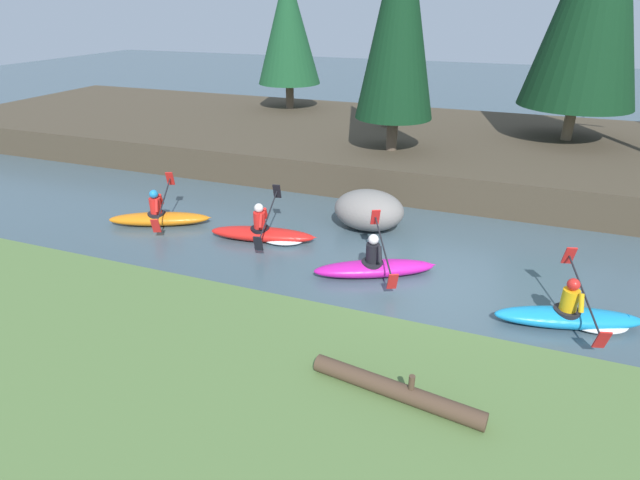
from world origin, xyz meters
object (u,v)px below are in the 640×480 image
at_px(kayaker_trailing, 267,234).
at_px(driftwood_log, 396,390).
at_px(kayaker_lead, 575,317).
at_px(kayaker_middle, 375,266).
at_px(kayaker_far_back, 160,217).
at_px(boulder_midstream, 369,210).

xyz_separation_m(kayaker_trailing, driftwood_log, (4.45, -5.24, 0.74)).
bearing_deg(kayaker_lead, kayaker_middle, 156.67).
height_order(kayaker_middle, kayaker_far_back, same).
relative_size(kayaker_lead, kayaker_far_back, 1.02).
bearing_deg(kayaker_lead, boulder_midstream, 132.90).
bearing_deg(kayaker_trailing, driftwood_log, -60.35).
xyz_separation_m(kayaker_far_back, boulder_midstream, (5.39, 1.75, 0.31)).
bearing_deg(boulder_midstream, kayaker_trailing, -143.33).
bearing_deg(kayaker_far_back, boulder_midstream, -4.56).
relative_size(boulder_midstream, driftwood_log, 0.80).
bearing_deg(kayaker_lead, kayaker_far_back, 157.81).
height_order(kayaker_middle, driftwood_log, driftwood_log).
xyz_separation_m(kayaker_lead, kayaker_trailing, (-7.03, 1.34, 0.00)).
relative_size(kayaker_lead, boulder_midstream, 1.49).
relative_size(kayaker_middle, driftwood_log, 1.15).
xyz_separation_m(kayaker_lead, kayaker_middle, (-3.99, 0.57, 0.02)).
distance_m(kayaker_middle, boulder_midstream, 2.58).
height_order(kayaker_trailing, driftwood_log, driftwood_log).
distance_m(kayaker_middle, kayaker_trailing, 3.14).
height_order(boulder_midstream, driftwood_log, driftwood_log).
height_order(kayaker_middle, boulder_midstream, kayaker_middle).
height_order(kayaker_far_back, boulder_midstream, kayaker_far_back).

